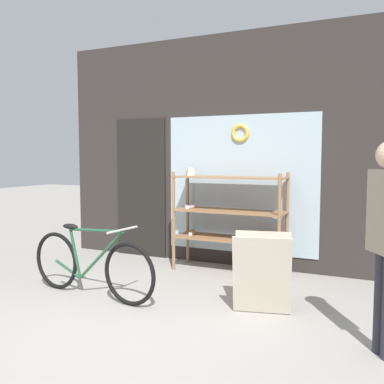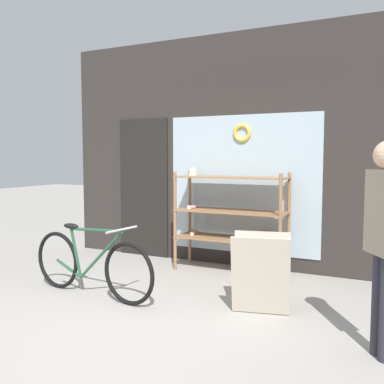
% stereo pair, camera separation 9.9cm
% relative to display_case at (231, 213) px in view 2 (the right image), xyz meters
% --- Properties ---
extents(ground_plane, '(30.00, 30.00, 0.00)m').
position_rel_display_case_xyz_m(ground_plane, '(-0.16, -2.21, -0.79)').
color(ground_plane, gray).
extents(storefront_facade, '(5.17, 0.13, 3.22)m').
position_rel_display_case_xyz_m(storefront_facade, '(-0.20, 0.37, 0.78)').
color(storefront_facade, '#2D2826').
rests_on(storefront_facade, ground_plane).
extents(display_case, '(1.47, 0.49, 1.37)m').
position_rel_display_case_xyz_m(display_case, '(0.00, 0.00, 0.00)').
color(display_case, '#8E6642').
rests_on(display_case, ground_plane).
extents(bicycle, '(1.74, 0.46, 0.79)m').
position_rel_display_case_xyz_m(bicycle, '(-1.03, -1.60, -0.44)').
color(bicycle, black).
rests_on(bicycle, ground_plane).
extents(sandwich_board, '(0.63, 0.50, 0.78)m').
position_rel_display_case_xyz_m(sandwich_board, '(0.81, -1.30, -0.40)').
color(sandwich_board, '#B2A893').
rests_on(sandwich_board, ground_plane).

